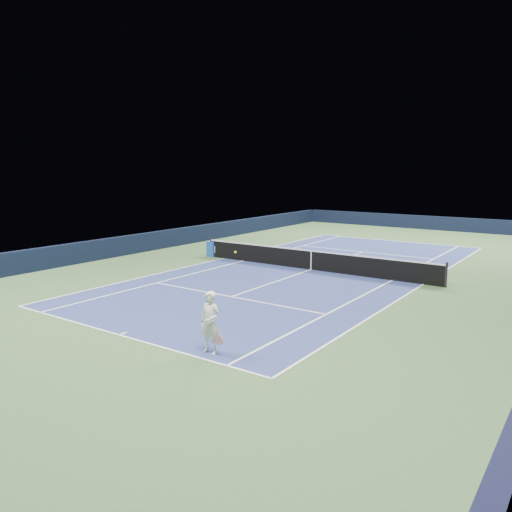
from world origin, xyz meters
The scene contains 18 objects.
ground centered at (0.00, 0.00, 0.00)m, with size 40.00×40.00×0.00m, color #37562F.
wall_far centered at (0.00, 19.82, 0.55)m, with size 22.00×0.35×1.10m, color black.
wall_left centered at (-10.82, 0.00, 0.55)m, with size 0.35×40.00×1.10m, color black.
court_surface centered at (0.00, 0.00, 0.00)m, with size 10.97×23.77×0.01m, color navy.
baseline_far centered at (0.00, 11.88, 0.01)m, with size 10.97×0.08×0.00m, color white.
baseline_near centered at (0.00, -11.88, 0.01)m, with size 10.97×0.08×0.00m, color white.
sideline_doubles_right centered at (5.49, 0.00, 0.01)m, with size 0.08×23.77×0.00m, color white.
sideline_doubles_left centered at (-5.49, 0.00, 0.01)m, with size 0.08×23.77×0.00m, color white.
sideline_singles_right centered at (4.12, 0.00, 0.01)m, with size 0.08×23.77×0.00m, color white.
sideline_singles_left centered at (-4.12, 0.00, 0.01)m, with size 0.08×23.77×0.00m, color white.
service_line_far centered at (0.00, 6.40, 0.01)m, with size 8.23×0.08×0.00m, color white.
service_line_near centered at (0.00, -6.40, 0.01)m, with size 8.23×0.08×0.00m, color white.
center_service_line centered at (0.00, 0.00, 0.01)m, with size 0.08×12.80×0.00m, color white.
center_mark_far centered at (0.00, 11.73, 0.01)m, with size 0.08×0.30×0.00m, color white.
center_mark_near centered at (0.00, -11.73, 0.01)m, with size 0.08×0.30×0.00m, color white.
tennis_net centered at (0.00, 0.00, 0.50)m, with size 12.90×0.10×1.07m.
sponsor_cube centered at (-6.40, 0.13, 0.43)m, with size 0.59×0.53×0.85m.
tennis_player centered at (3.21, -11.43, 0.86)m, with size 0.78×1.24×2.67m.
Camera 1 is at (11.58, -21.23, 4.95)m, focal length 35.00 mm.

